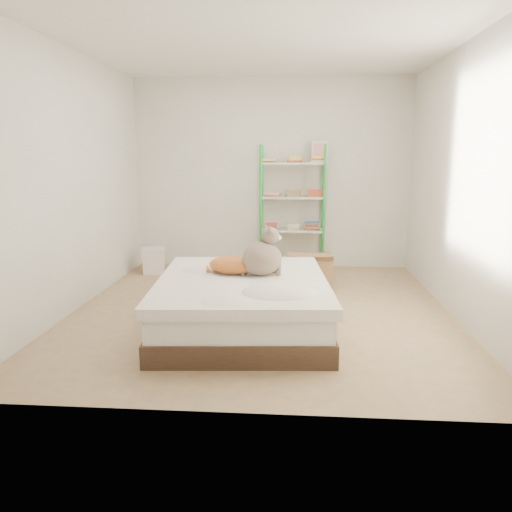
# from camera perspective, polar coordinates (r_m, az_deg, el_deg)

# --- Properties ---
(room) EXTENTS (3.81, 4.21, 2.61)m
(room) POSITION_cam_1_polar(r_m,az_deg,el_deg) (4.93, 0.63, 8.42)
(room) COLOR tan
(room) RESTS_ON ground
(bed) EXTENTS (1.63, 1.98, 0.48)m
(bed) POSITION_cam_1_polar(r_m,az_deg,el_deg) (4.55, -1.55, -5.44)
(bed) COLOR #413125
(bed) RESTS_ON ground
(orange_cat) EXTENTS (0.57, 0.39, 0.21)m
(orange_cat) POSITION_cam_1_polar(r_m,az_deg,el_deg) (4.62, -2.79, -0.80)
(orange_cat) COLOR orange
(orange_cat) RESTS_ON bed
(grey_cat) EXTENTS (0.49, 0.45, 0.45)m
(grey_cat) POSITION_cam_1_polar(r_m,az_deg,el_deg) (4.53, 0.70, 0.54)
(grey_cat) COLOR gray
(grey_cat) RESTS_ON bed
(shelf_unit) EXTENTS (0.90, 0.36, 1.74)m
(shelf_unit) POSITION_cam_1_polar(r_m,az_deg,el_deg) (6.83, 4.23, 5.28)
(shelf_unit) COLOR green
(shelf_unit) RESTS_ON ground
(cardboard_box) EXTENTS (0.54, 0.52, 0.44)m
(cardboard_box) POSITION_cam_1_polar(r_m,az_deg,el_deg) (6.03, 6.05, -1.73)
(cardboard_box) COLOR olive
(cardboard_box) RESTS_ON ground
(white_bin) EXTENTS (0.35, 0.33, 0.34)m
(white_bin) POSITION_cam_1_polar(r_m,az_deg,el_deg) (6.82, -11.62, -0.48)
(white_bin) COLOR white
(white_bin) RESTS_ON ground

